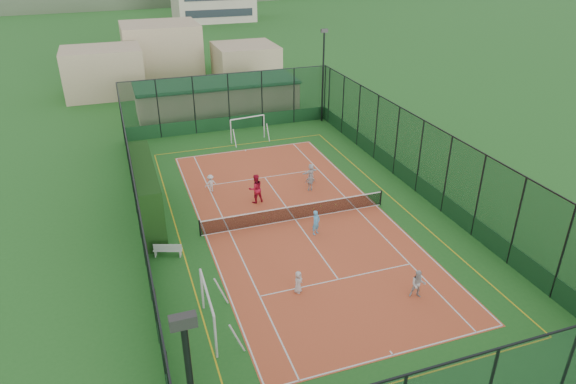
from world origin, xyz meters
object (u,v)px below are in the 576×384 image
object	(u,v)px
clubhouse	(217,97)
child_far_left	(211,183)
child_near_right	(418,284)
futsal_goal_near	(208,311)
futsal_goal_far	(248,129)
coach	(256,189)
child_far_back	(311,173)
child_far_right	(310,182)
floodlight_ne	(323,77)
child_near_left	(298,282)
child_near_mid	(316,222)
white_bench	(168,249)

from	to	relation	value
clubhouse	child_far_left	world-z (taller)	clubhouse
child_near_right	child_far_left	distance (m)	15.94
futsal_goal_near	futsal_goal_far	xyz separation A→B (m)	(7.66, 21.93, -0.09)
clubhouse	coach	distance (m)	19.10
clubhouse	child_far_back	distance (m)	17.63
child_far_left	child_far_right	bearing A→B (deg)	151.04
floodlight_ne	futsal_goal_far	world-z (taller)	floodlight_ne
child_far_right	coach	size ratio (longest dim) A/B	0.64
child_near_left	child_far_back	size ratio (longest dim) A/B	0.85
futsal_goal_far	child_far_back	distance (m)	9.55
child_far_right	child_far_back	world-z (taller)	child_far_back
clubhouse	child_near_left	xyz separation A→B (m)	(-2.25, -28.67, -0.98)
child_far_left	child_near_left	bearing A→B (deg)	87.25
futsal_goal_far	child_far_left	bearing A→B (deg)	-127.67
futsal_goal_near	child_near_mid	world-z (taller)	futsal_goal_near
clubhouse	futsal_goal_far	xyz separation A→B (m)	(0.82, -8.05, -0.58)
child_far_back	white_bench	bearing A→B (deg)	9.77
clubhouse	coach	size ratio (longest dim) A/B	7.84
futsal_goal_near	white_bench	bearing A→B (deg)	9.43
futsal_goal_far	child_far_right	bearing A→B (deg)	-89.86
child_near_left	child_near_right	world-z (taller)	child_near_right
child_near_left	coach	size ratio (longest dim) A/B	0.60
white_bench	child_near_mid	xyz separation A→B (m)	(8.37, -0.47, 0.33)
child_near_right	child_far_right	distance (m)	12.29
child_near_mid	child_far_back	distance (m)	6.93
child_near_left	child_far_right	size ratio (longest dim) A/B	0.94
child_near_right	clubhouse	bearing A→B (deg)	119.85
clubhouse	futsal_goal_near	xyz separation A→B (m)	(-6.84, -29.98, -0.49)
futsal_goal_far	coach	bearing A→B (deg)	-110.43
futsal_goal_far	child_far_right	world-z (taller)	futsal_goal_far
floodlight_ne	child_far_back	world-z (taller)	floodlight_ne
futsal_goal_far	child_far_left	distance (m)	9.82
futsal_goal_near	child_far_right	distance (m)	14.61
child_far_right	coach	xyz separation A→B (m)	(-3.93, -0.41, 0.35)
child_far_left	coach	world-z (taller)	coach
child_far_back	floodlight_ne	bearing A→B (deg)	-135.78
child_near_mid	child_far_back	bearing A→B (deg)	41.08
futsal_goal_near	child_far_back	distance (m)	15.88
futsal_goal_far	child_near_left	size ratio (longest dim) A/B	2.66
white_bench	child_far_back	distance (m)	12.24
child_near_left	futsal_goal_far	bearing A→B (deg)	37.59
floodlight_ne	coach	bearing A→B (deg)	-126.89
child_near_right	child_far_left	size ratio (longest dim) A/B	1.20
floodlight_ne	child_far_left	bearing A→B (deg)	-138.58
child_near_mid	child_far_back	size ratio (longest dim) A/B	1.09
floodlight_ne	futsal_goal_near	bearing A→B (deg)	-122.14
floodlight_ne	coach	xyz separation A→B (m)	(-10.22, -13.62, -3.15)
white_bench	child_far_right	bearing A→B (deg)	45.41
clubhouse	child_far_back	xyz separation A→B (m)	(2.82, -17.38, -0.88)
child_far_left	child_far_back	xyz separation A→B (m)	(6.88, -0.81, 0.07)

